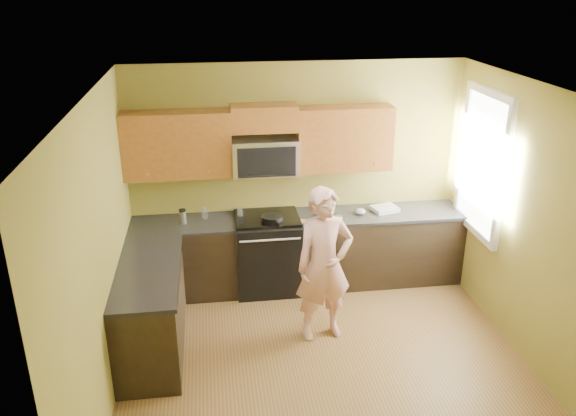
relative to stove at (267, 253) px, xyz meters
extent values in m
plane|color=brown|center=(0.40, -1.68, -0.47)|extent=(4.00, 4.00, 0.00)
plane|color=white|center=(0.40, -1.68, 2.23)|extent=(4.00, 4.00, 0.00)
plane|color=olive|center=(0.40, 0.32, 0.88)|extent=(4.00, 0.00, 4.00)
plane|color=olive|center=(0.40, -3.67, 0.88)|extent=(4.00, 0.00, 4.00)
plane|color=olive|center=(-1.60, -1.68, 0.88)|extent=(0.00, 4.00, 4.00)
plane|color=olive|center=(2.40, -1.68, 0.88)|extent=(0.00, 4.00, 4.00)
cube|color=black|center=(0.40, 0.02, -0.03)|extent=(4.00, 0.60, 0.88)
cube|color=black|center=(-1.30, -1.08, -0.03)|extent=(0.60, 1.60, 0.88)
cube|color=black|center=(0.40, 0.01, 0.43)|extent=(4.00, 0.62, 0.04)
cube|color=black|center=(-1.29, -1.08, 0.43)|extent=(0.62, 1.60, 0.04)
cube|color=brown|center=(0.00, 0.16, 1.62)|extent=(0.76, 0.33, 0.30)
imported|color=#F47C7A|center=(0.48, -1.08, 0.36)|extent=(0.66, 0.49, 1.67)
cube|color=#B27F47|center=(0.39, -0.15, 0.45)|extent=(0.12, 0.12, 0.01)
ellipsoid|color=silver|center=(0.75, -0.20, 0.48)|extent=(0.12, 0.13, 0.06)
ellipsoid|color=silver|center=(1.14, 0.00, 0.48)|extent=(0.12, 0.13, 0.07)
cube|color=white|center=(1.46, 0.06, 0.47)|extent=(0.35, 0.31, 0.05)
cylinder|color=silver|center=(-0.72, 0.13, 0.51)|extent=(0.09, 0.09, 0.12)
cylinder|color=silver|center=(-0.31, 0.08, 0.51)|extent=(0.09, 0.09, 0.12)
camera|label=1|loc=(-0.63, -6.25, 3.13)|focal=35.99mm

